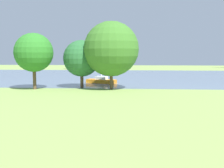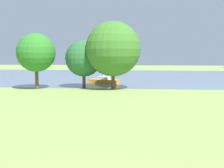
# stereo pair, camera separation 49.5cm
# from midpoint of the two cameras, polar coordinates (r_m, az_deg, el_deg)

# --- Properties ---
(ground_plane) EXTENTS (160.00, 160.00, 0.00)m
(ground_plane) POSITION_cam_midpoint_polar(r_m,az_deg,el_deg) (29.17, -0.88, -3.03)
(ground_plane) COLOR #7F994C
(water_surface) EXTENTS (140.00, 40.00, 0.02)m
(water_surface) POSITION_cam_midpoint_polar(r_m,az_deg,el_deg) (56.92, 1.56, 1.62)
(water_surface) COLOR slate
(water_surface) RESTS_ON ground
(sailboat_orange) EXTENTS (5.03, 2.98, 7.56)m
(sailboat_orange) POSITION_cam_midpoint_polar(r_m,az_deg,el_deg) (43.77, -2.56, 0.76)
(sailboat_orange) COLOR orange
(sailboat_orange) RESTS_ON water_surface
(tree_west_far) EXTENTS (5.13, 5.13, 7.44)m
(tree_west_far) POSITION_cam_midpoint_polar(r_m,az_deg,el_deg) (37.82, -16.33, 6.28)
(tree_west_far) COLOR brown
(tree_west_far) RESTS_ON ground
(tree_east_far) EXTENTS (5.06, 5.06, 6.60)m
(tree_east_far) POSITION_cam_midpoint_polar(r_m,az_deg,el_deg) (38.31, -6.70, 5.30)
(tree_east_far) COLOR brown
(tree_east_far) RESTS_ON ground
(tree_east_near) EXTENTS (7.28, 7.28, 8.99)m
(tree_east_near) POSITION_cam_midpoint_polar(r_m,az_deg,el_deg) (36.45, -0.55, 7.30)
(tree_east_near) COLOR brown
(tree_east_near) RESTS_ON ground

